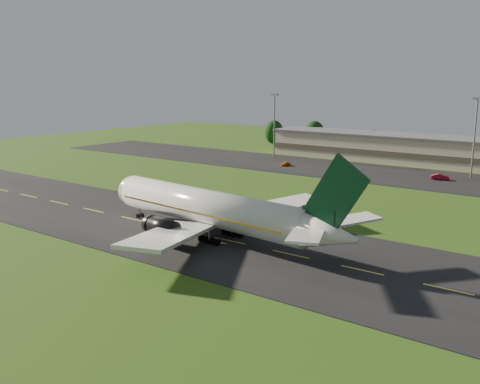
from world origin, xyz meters
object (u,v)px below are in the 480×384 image
Objects in this scene: light_mast_centre at (475,128)px; service_vehicle_b at (440,177)px; service_vehicle_a at (285,164)px; airliner at (211,209)px; light_mast_west at (274,118)px.

service_vehicle_b is at bearing -125.45° from light_mast_centre.
service_vehicle_a is at bearing 75.66° from service_vehicle_b.
light_mast_centre is at bearing -55.14° from service_vehicle_b.
airliner is 2.52× the size of light_mast_west.
service_vehicle_a is at bearing -166.40° from light_mast_centre.
airliner is at bearing -55.17° from service_vehicle_a.
service_vehicle_b is (54.54, -7.68, -11.91)m from light_mast_west.
service_vehicle_a is at bearing -45.19° from light_mast_west.
airliner is at bearing 149.23° from service_vehicle_b.
light_mast_west is at bearing 180.00° from light_mast_centre.
light_mast_centre reaches higher than airliner.
airliner is 74.28m from service_vehicle_a.
service_vehicle_a is at bearing 118.17° from airliner.
service_vehicle_b reaches higher than service_vehicle_a.
light_mast_centre is at bearing 0.00° from light_mast_west.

